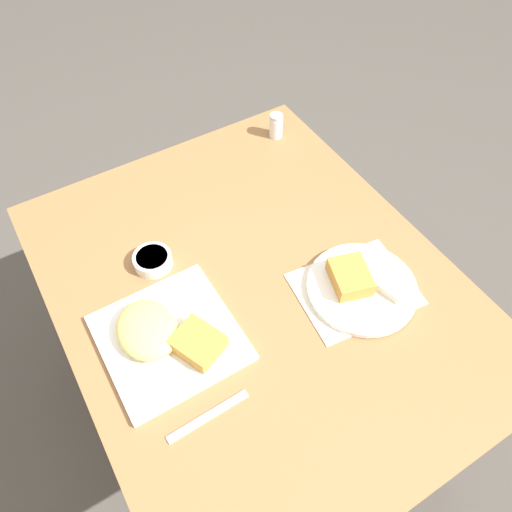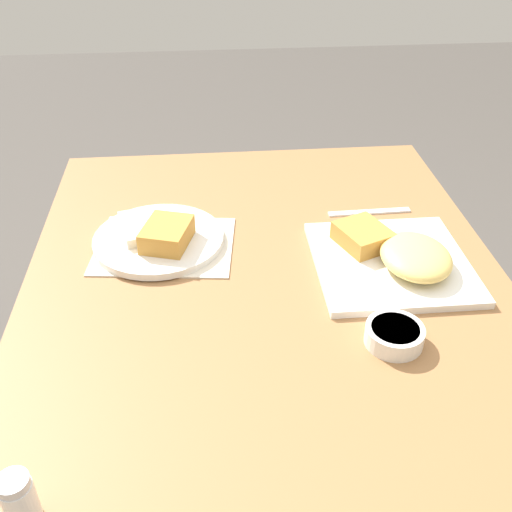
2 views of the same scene
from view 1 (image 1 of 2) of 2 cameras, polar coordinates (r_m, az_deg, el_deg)
The scene contains 8 objects.
ground_plane at distance 1.80m, azimuth 0.03°, elevation -16.29°, with size 8.00×8.00×0.00m, color #4C4742.
dining_table at distance 1.23m, azimuth 0.04°, elevation -5.32°, with size 1.09×0.87×0.72m.
menu_card at distance 1.17m, azimuth 11.19°, elevation -3.72°, with size 0.24×0.29×0.00m.
plate_square_near at distance 1.08m, azimuth -10.34°, elevation -8.96°, with size 0.28×0.28×0.06m.
plate_oval_far at distance 1.16m, azimuth 11.89°, elevation -3.23°, with size 0.25×0.25×0.05m.
sauce_ramekin at distance 1.21m, azimuth -11.73°, elevation -0.46°, with size 0.09×0.09×0.03m.
salt_shaker at distance 1.51m, azimuth 2.30°, elevation 14.51°, with size 0.04×0.04×0.07m.
butter_knife at distance 1.02m, azimuth -5.47°, elevation -17.77°, with size 0.02×0.18×0.00m.
Camera 1 is at (0.56, -0.34, 1.67)m, focal length 35.00 mm.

